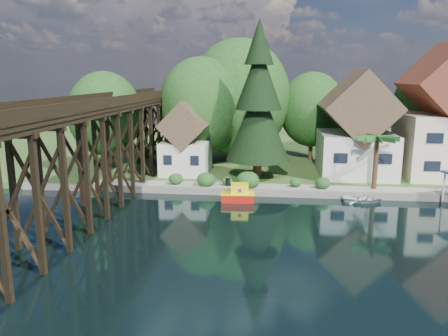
{
  "coord_description": "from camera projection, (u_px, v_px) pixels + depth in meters",
  "views": [
    {
      "loc": [
        -1.76,
        -30.97,
        10.82
      ],
      "look_at": [
        -5.91,
        6.0,
        2.98
      ],
      "focal_mm": 35.0,
      "sensor_mm": 36.0,
      "label": 1
    }
  ],
  "objects": [
    {
      "name": "tugboat",
      "position": [
        238.0,
        194.0,
        38.4
      ],
      "size": [
        3.06,
        1.85,
        2.13
      ],
      "color": "#BA120C",
      "rests_on": "ground"
    },
    {
      "name": "house_left",
      "position": [
        356.0,
        131.0,
        45.88
      ],
      "size": [
        7.64,
        8.64,
        11.02
      ],
      "color": "silver",
      "rests_on": "bank"
    },
    {
      "name": "ground",
      "position": [
        295.0,
        226.0,
        32.15
      ],
      "size": [
        140.0,
        140.0,
        0.0
      ],
      "primitive_type": "plane",
      "color": "black",
      "rests_on": "ground"
    },
    {
      "name": "conifer",
      "position": [
        258.0,
        104.0,
        43.47
      ],
      "size": [
        6.43,
        6.43,
        15.83
      ],
      "color": "#382314",
      "rests_on": "bank"
    },
    {
      "name": "shed",
      "position": [
        186.0,
        143.0,
        46.66
      ],
      "size": [
        5.09,
        5.4,
        7.85
      ],
      "color": "silver",
      "rests_on": "bank"
    },
    {
      "name": "boat_white_a",
      "position": [
        362.0,
        198.0,
        38.3
      ],
      "size": [
        3.65,
        2.74,
        0.72
      ],
      "primitive_type": "imported",
      "rotation": [
        0.0,
        0.0,
        1.49
      ],
      "color": "white",
      "rests_on": "ground"
    },
    {
      "name": "house_center",
      "position": [
        446.0,
        120.0,
        45.12
      ],
      "size": [
        8.65,
        9.18,
        13.89
      ],
      "color": "beige",
      "rests_on": "bank"
    },
    {
      "name": "bg_trees",
      "position": [
        297.0,
        107.0,
        51.2
      ],
      "size": [
        49.9,
        13.3,
        10.57
      ],
      "color": "#382314",
      "rests_on": "bank"
    },
    {
      "name": "palm_tree",
      "position": [
        377.0,
        140.0,
        39.74
      ],
      "size": [
        4.42,
        4.42,
        5.32
      ],
      "color": "#382314",
      "rests_on": "bank"
    },
    {
      "name": "shrubs",
      "position": [
        242.0,
        179.0,
        41.4
      ],
      "size": [
        15.76,
        2.47,
        1.7
      ],
      "color": "#1D4519",
      "rests_on": "bank"
    },
    {
      "name": "seawall",
      "position": [
        335.0,
        195.0,
        39.43
      ],
      "size": [
        60.0,
        0.4,
        0.62
      ],
      "primitive_type": "cube",
      "color": "slate",
      "rests_on": "ground"
    },
    {
      "name": "bank",
      "position": [
        284.0,
        148.0,
        65.16
      ],
      "size": [
        140.0,
        52.0,
        0.5
      ],
      "primitive_type": "cube",
      "color": "#324F1F",
      "rests_on": "ground"
    },
    {
      "name": "promenade",
      "position": [
        356.0,
        190.0,
        40.43
      ],
      "size": [
        50.0,
        2.6,
        0.06
      ],
      "primitive_type": "cube",
      "color": "gray",
      "rests_on": "bank"
    },
    {
      "name": "trestle_bridge",
      "position": [
        107.0,
        141.0,
        37.82
      ],
      "size": [
        4.12,
        44.18,
        9.3
      ],
      "color": "black",
      "rests_on": "ground"
    }
  ]
}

